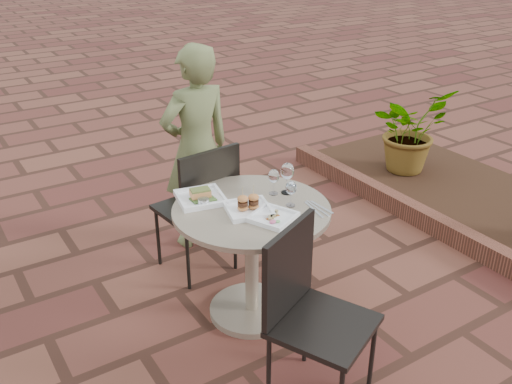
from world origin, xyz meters
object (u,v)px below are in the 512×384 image
chair_far (202,201)px  plate_tuna (273,217)px  diner (197,149)px  chair_near (307,302)px  plate_salmon (201,197)px  plate_sliders (248,207)px  cafe_table (252,245)px

chair_far → plate_tuna: 0.75m
diner → chair_near: bearing=78.2°
plate_salmon → plate_tuna: plate_salmon is taller
diner → plate_salmon: diner is taller
chair_near → plate_salmon: bearing=70.3°
chair_far → diner: size_ratio=0.63×
diner → plate_sliders: size_ratio=5.00×
plate_salmon → chair_far: bearing=62.5°
chair_far → plate_tuna: bearing=88.4°
chair_near → plate_salmon: chair_near is taller
cafe_table → plate_sliders: bearing=-144.5°
cafe_table → diner: diner is taller
diner → plate_tuna: (-0.12, -1.13, 0.00)m
chair_near → chair_far: bearing=61.4°
plate_sliders → plate_tuna: bearing=-67.0°
chair_far → plate_salmon: chair_far is taller
chair_far → cafe_table: bearing=87.4°
diner → plate_tuna: size_ratio=5.05×
chair_near → diner: diner is taller
plate_sliders → plate_tuna: size_ratio=1.01×
chair_far → chair_near: (-0.08, -1.23, 0.00)m
chair_far → plate_sliders: chair_far is taller
chair_far → plate_sliders: (-0.00, -0.58, 0.21)m
plate_sliders → diner: bearing=79.6°
plate_sliders → plate_tuna: 0.16m
cafe_table → plate_salmon: (-0.20, 0.24, 0.27)m
diner → plate_salmon: bearing=61.7°
chair_far → chair_near: bearing=80.0°
cafe_table → diner: size_ratio=0.61×
plate_salmon → plate_sliders: 0.31m
cafe_table → chair_near: (-0.11, -0.68, 0.07)m
cafe_table → diner: 1.00m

